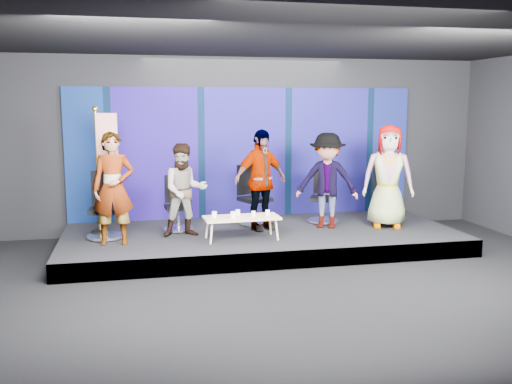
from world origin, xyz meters
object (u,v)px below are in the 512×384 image
chair_a (105,216)px  flag_stand (104,168)px  chair_d (323,204)px  mug_b (233,215)px  panelist_b (185,190)px  chair_e (385,202)px  mug_c (238,212)px  panelist_e (388,176)px  chair_b (178,212)px  chair_c (253,205)px  mug_a (214,214)px  panelist_c (260,180)px  coffee_table (242,218)px  panelist_a (113,189)px  mug_e (268,213)px  mug_d (253,214)px  panelist_d (327,181)px

chair_a → flag_stand: (0.00, 0.21, 0.81)m
chair_d → mug_b: bearing=-124.2°
chair_d → flag_stand: bearing=-151.0°
panelist_b → chair_d: 2.85m
chair_e → mug_b: size_ratio=10.80×
chair_d → mug_c: bearing=-128.1°
chair_e → panelist_e: bearing=-92.1°
chair_e → chair_b: bearing=-161.6°
chair_c → mug_a: 1.47m
chair_b → flag_stand: flag_stand is taller
panelist_b → chair_e: panelist_b is taller
chair_c → panelist_c: (0.02, -0.51, 0.54)m
mug_a → panelist_e: bearing=6.2°
mug_b → chair_e: bearing=16.9°
panelist_c → flag_stand: (-2.74, 0.13, 0.27)m
coffee_table → mug_c: mug_c is taller
panelist_a → flag_stand: (-0.16, 0.69, 0.27)m
chair_e → flag_stand: (-5.28, -0.06, 0.80)m
panelist_a → mug_c: (2.05, 0.02, -0.48)m
panelist_b → flag_stand: size_ratio=0.72×
flag_stand → panelist_e: bearing=2.7°
panelist_a → chair_c: bearing=25.6°
chair_c → panelist_b: bearing=-173.1°
panelist_c → mug_a: size_ratio=18.59×
panelist_c → mug_e: (-0.02, -0.65, -0.48)m
chair_e → mug_e: size_ratio=13.47×
chair_d → chair_b: bearing=-152.1°
panelist_c → mug_e: size_ratio=20.92×
chair_a → chair_c: size_ratio=1.01×
chair_d → mug_e: chair_d is taller
mug_e → mug_d: bearing=-171.3°
panelist_b → mug_e: 1.48m
chair_c → mug_d: size_ratio=13.23×
chair_d → coffee_table: size_ratio=0.84×
panelist_a → mug_a: (1.63, -0.09, -0.48)m
chair_b → flag_stand: bearing=-177.0°
panelist_a → mug_c: bearing=3.4°
chair_b → mug_c: size_ratio=10.68×
coffee_table → panelist_a: bearing=176.5°
panelist_b → mug_a: 0.71m
panelist_b → panelist_e: 3.75m
panelist_c → mug_e: bearing=-113.1°
panelist_b → mug_b: 1.00m
panelist_d → mug_a: size_ratio=17.88×
chair_d → mug_a: (-2.29, -1.05, 0.08)m
chair_e → mug_d: (-2.82, -0.88, 0.05)m
panelist_c → mug_a: bearing=-166.8°
coffee_table → flag_stand: flag_stand is taller
chair_b → mug_d: size_ratio=11.65×
chair_b → panelist_d: panelist_d is taller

